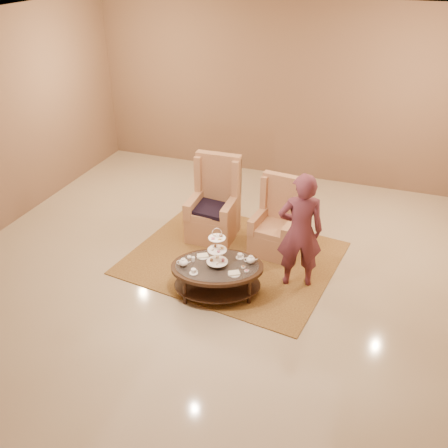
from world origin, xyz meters
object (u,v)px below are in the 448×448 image
at_px(tea_table, 217,270).
at_px(armchair_left, 215,210).
at_px(armchair_right, 277,227).
at_px(person, 300,232).

height_order(tea_table, armchair_left, armchair_left).
relative_size(armchair_left, armchair_right, 1.12).
bearing_deg(armchair_right, person, -50.23).
distance_m(armchair_left, armchair_right, 1.11).
height_order(armchair_left, person, person).
relative_size(armchair_right, person, 0.71).
bearing_deg(tea_table, person, 12.31).
bearing_deg(person, tea_table, 13.75).
height_order(tea_table, person, person).
distance_m(armchair_right, person, 1.06).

